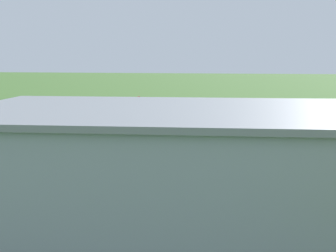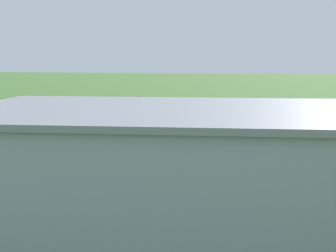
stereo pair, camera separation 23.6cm
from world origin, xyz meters
The scene contains 9 objects.
ground_plane centered at (0.00, 0.00, 0.00)m, with size 400.00×400.00×0.00m, color #3D6628.
hangar centered at (-5.25, 31.37, 3.23)m, with size 25.66×17.54×6.45m.
biplane centered at (0.46, 7.01, 3.59)m, with size 8.10×8.11×3.61m.
car_black centered at (-15.73, 15.14, 0.87)m, with size 2.43×4.69×1.69m.
car_white centered at (-7.27, 14.86, 0.83)m, with size 2.02×4.57×1.59m.
car_silver centered at (3.49, 14.98, 0.86)m, with size 2.17×4.36×1.66m.
car_blue centered at (10.24, 14.24, 0.85)m, with size 2.20×4.03×1.65m.
person_at_fence_line centered at (-9.28, 12.47, 0.80)m, with size 0.47×0.47×1.61m.
person_by_parked_cars centered at (-13.71, 10.25, 0.77)m, with size 0.54×0.54×1.56m.
Camera 1 is at (-10.07, 63.19, 9.68)m, focal length 58.93 mm.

